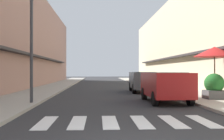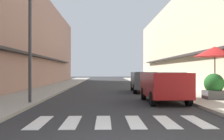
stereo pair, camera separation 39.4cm
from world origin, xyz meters
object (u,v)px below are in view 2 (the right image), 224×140
(parked_car_near, at_px, (164,84))
(parked_car_mid, at_px, (144,79))
(planter_midblock, at_px, (214,87))
(street_lamp, at_px, (34,23))
(cafe_umbrella, at_px, (215,52))

(parked_car_near, distance_m, parked_car_mid, 6.63)
(planter_midblock, bearing_deg, parked_car_mid, 113.18)
(parked_car_near, xyz_separation_m, street_lamp, (-6.09, -0.76, 2.78))
(parked_car_near, bearing_deg, parked_car_mid, 90.00)
(street_lamp, xyz_separation_m, cafe_umbrella, (9.14, 2.14, -1.13))
(parked_car_mid, height_order, planter_midblock, parked_car_mid)
(street_lamp, bearing_deg, parked_car_mid, 50.52)
(cafe_umbrella, bearing_deg, parked_car_near, -155.63)
(parked_car_near, xyz_separation_m, planter_midblock, (2.64, 0.47, -0.17))
(parked_car_near, distance_m, street_lamp, 6.73)
(planter_midblock, bearing_deg, parked_car_near, -169.86)
(planter_midblock, bearing_deg, street_lamp, -171.97)
(parked_car_mid, height_order, street_lamp, street_lamp)
(planter_midblock, bearing_deg, cafe_umbrella, 65.63)
(parked_car_mid, distance_m, street_lamp, 9.97)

